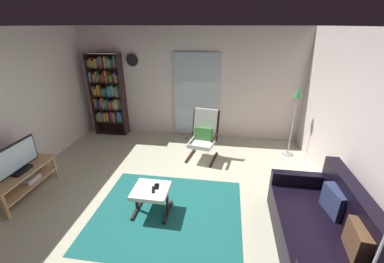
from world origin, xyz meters
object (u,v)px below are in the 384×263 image
(lounge_armchair, at_px, (204,133))
(wall_clock, at_px, (132,60))
(tv_remote, at_px, (153,190))
(ottoman, at_px, (151,193))
(tv_stand, at_px, (24,179))
(floor_lamp_by_shelf, at_px, (297,102))
(cell_phone, at_px, (157,186))
(television, at_px, (17,159))
(bookshelf_near_tv, at_px, (108,93))
(leather_sofa, at_px, (323,230))

(lounge_armchair, distance_m, wall_clock, 2.48)
(tv_remote, relative_size, wall_clock, 0.50)
(lounge_armchair, bearing_deg, ottoman, -107.86)
(tv_stand, xyz_separation_m, floor_lamp_by_shelf, (4.61, 2.07, 0.89))
(tv_stand, bearing_deg, wall_clock, 71.07)
(ottoman, xyz_separation_m, tv_remote, (0.05, -0.03, 0.08))
(tv_stand, height_order, ottoman, tv_stand)
(ottoman, xyz_separation_m, wall_clock, (-1.23, 2.88, 1.50))
(lounge_armchair, height_order, cell_phone, lounge_armchair)
(television, height_order, bookshelf_near_tv, bookshelf_near_tv)
(tv_remote, distance_m, floor_lamp_by_shelf, 3.33)
(leather_sofa, distance_m, floor_lamp_by_shelf, 2.67)
(lounge_armchair, relative_size, cell_phone, 7.30)
(television, xyz_separation_m, bookshelf_near_tv, (0.30, 2.66, 0.39))
(lounge_armchair, relative_size, tv_remote, 7.10)
(tv_stand, height_order, leather_sofa, leather_sofa)
(tv_stand, distance_m, wall_clock, 3.32)
(television, xyz_separation_m, wall_clock, (0.95, 2.79, 1.17))
(leather_sofa, height_order, cell_phone, leather_sofa)
(television, relative_size, bookshelf_near_tv, 0.40)
(tv_stand, xyz_separation_m, cell_phone, (2.26, -0.04, 0.12))
(lounge_armchair, xyz_separation_m, ottoman, (-0.59, -1.83, -0.19))
(lounge_armchair, relative_size, ottoman, 1.96)
(leather_sofa, xyz_separation_m, tv_remote, (-2.24, 0.32, 0.12))
(leather_sofa, xyz_separation_m, wall_clock, (-3.52, 3.22, 1.54))
(cell_phone, bearing_deg, bookshelf_near_tv, 114.08)
(television, height_order, tv_remote, television)
(tv_stand, height_order, cell_phone, tv_stand)
(leather_sofa, height_order, floor_lamp_by_shelf, floor_lamp_by_shelf)
(television, bearing_deg, tv_stand, 97.74)
(leather_sofa, distance_m, lounge_armchair, 2.77)
(leather_sofa, bearing_deg, cell_phone, 169.62)
(television, bearing_deg, wall_clock, 71.21)
(tv_remote, bearing_deg, floor_lamp_by_shelf, 25.67)
(leather_sofa, relative_size, wall_clock, 5.90)
(lounge_armchair, bearing_deg, wall_clock, 150.15)
(tv_stand, height_order, lounge_armchair, lounge_armchair)
(bookshelf_near_tv, bearing_deg, tv_remote, -55.16)
(ottoman, xyz_separation_m, floor_lamp_by_shelf, (2.42, 2.17, 0.84))
(bookshelf_near_tv, bearing_deg, tv_stand, -96.45)
(leather_sofa, bearing_deg, tv_stand, 174.33)
(leather_sofa, xyz_separation_m, lounge_armchair, (-1.70, 2.17, 0.23))
(leather_sofa, distance_m, tv_remote, 2.27)
(television, xyz_separation_m, leather_sofa, (4.47, -0.43, -0.37))
(lounge_armchair, distance_m, tv_remote, 1.94)
(floor_lamp_by_shelf, bearing_deg, bookshelf_near_tv, 172.42)
(leather_sofa, height_order, tv_remote, leather_sofa)
(ottoman, relative_size, tv_remote, 3.63)
(television, height_order, floor_lamp_by_shelf, floor_lamp_by_shelf)
(tv_stand, height_order, wall_clock, wall_clock)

